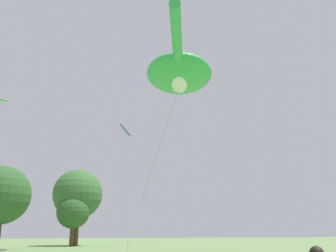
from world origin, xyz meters
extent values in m
ellipsoid|color=green|center=(3.26, 15.76, 10.86)|extent=(5.87, 6.68, 1.34)
cylinder|color=green|center=(0.90, 11.01, 10.66)|extent=(2.67, 4.72, 0.48)
ellipsoid|color=white|center=(3.26, 15.76, 10.25)|extent=(1.90, 2.60, 0.48)
cylinder|color=#B2B2B7|center=(1.25, 14.69, 5.09)|extent=(4.04, 2.16, 10.20)
cube|color=blue|center=(2.33, 23.18, 9.21)|extent=(1.01, 1.10, 1.07)
cylinder|color=#B2B2B7|center=(2.70, 23.58, 4.61)|extent=(0.77, 0.83, 9.21)
ellipsoid|color=green|center=(-6.08, 29.04, 12.23)|extent=(0.76, 0.54, 0.28)
sphere|color=#2D5628|center=(-5.19, 47.82, 6.31)|extent=(6.96, 6.96, 6.96)
cylinder|color=#513823|center=(6.13, 59.83, 2.37)|extent=(0.93, 0.93, 4.74)
sphere|color=#386633|center=(6.13, 59.83, 7.84)|extent=(7.76, 7.76, 7.76)
cylinder|color=#513823|center=(5.26, 57.99, 1.51)|extent=(0.60, 0.60, 3.01)
sphere|color=#2D5628|center=(5.26, 57.99, 5.01)|extent=(4.99, 4.99, 4.99)
camera|label=1|loc=(-5.96, -3.78, 1.93)|focal=42.36mm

